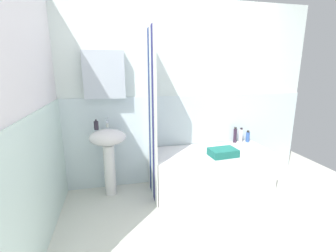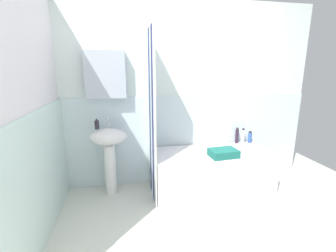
# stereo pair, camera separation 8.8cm
# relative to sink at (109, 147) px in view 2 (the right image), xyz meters

# --- Properties ---
(ground_plane) EXTENTS (4.80, 5.60, 0.04)m
(ground_plane) POSITION_rel_sink_xyz_m (0.98, -1.03, -0.64)
(ground_plane) COLOR silver
(wall_back_tiled) EXTENTS (3.60, 0.18, 2.40)m
(wall_back_tiled) POSITION_rel_sink_xyz_m (0.93, 0.23, 0.52)
(wall_back_tiled) COLOR silver
(wall_back_tiled) RESTS_ON ground_plane
(wall_left_tiled) EXTENTS (0.07, 1.81, 2.40)m
(wall_left_tiled) POSITION_rel_sink_xyz_m (-0.59, -0.69, 0.49)
(wall_left_tiled) COLOR silver
(wall_left_tiled) RESTS_ON ground_plane
(sink) EXTENTS (0.44, 0.34, 0.85)m
(sink) POSITION_rel_sink_xyz_m (0.00, 0.00, 0.00)
(sink) COLOR white
(sink) RESTS_ON ground_plane
(faucet) EXTENTS (0.03, 0.12, 0.12)m
(faucet) POSITION_rel_sink_xyz_m (-0.00, 0.08, 0.29)
(faucet) COLOR silver
(faucet) RESTS_ON sink
(soap_dispenser) EXTENTS (0.05, 0.05, 0.13)m
(soap_dispenser) POSITION_rel_sink_xyz_m (-0.12, 0.01, 0.28)
(soap_dispenser) COLOR #29232F
(soap_dispenser) RESTS_ON sink
(bathtub) EXTENTS (1.52, 0.64, 0.51)m
(bathtub) POSITION_rel_sink_xyz_m (1.29, -0.13, -0.37)
(bathtub) COLOR white
(bathtub) RESTS_ON ground_plane
(shower_curtain) EXTENTS (0.01, 0.64, 2.00)m
(shower_curtain) POSITION_rel_sink_xyz_m (0.52, -0.13, 0.38)
(shower_curtain) COLOR white
(shower_curtain) RESTS_ON ground_plane
(lotion_bottle) EXTENTS (0.05, 0.05, 0.17)m
(lotion_bottle) POSITION_rel_sink_xyz_m (1.95, 0.11, -0.03)
(lotion_bottle) COLOR #3359A4
(lotion_bottle) RESTS_ON bathtub
(shampoo_bottle) EXTENTS (0.05, 0.05, 0.22)m
(shampoo_bottle) POSITION_rel_sink_xyz_m (1.84, 0.12, -0.00)
(shampoo_bottle) COLOR white
(shampoo_bottle) RESTS_ON bathtub
(body_wash_bottle) EXTENTS (0.05, 0.05, 0.22)m
(body_wash_bottle) POSITION_rel_sink_xyz_m (1.76, 0.14, -0.00)
(body_wash_bottle) COLOR #2F2033
(body_wash_bottle) RESTS_ON bathtub
(towel_folded) EXTENTS (0.34, 0.25, 0.09)m
(towel_folded) POSITION_rel_sink_xyz_m (1.36, -0.32, -0.06)
(towel_folded) COLOR #1F6F63
(towel_folded) RESTS_ON bathtub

